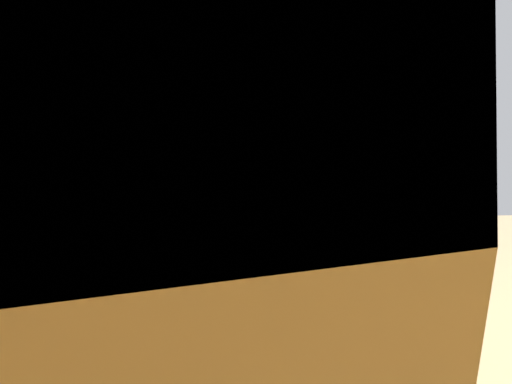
% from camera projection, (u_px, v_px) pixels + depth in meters
% --- Properties ---
extents(wall_back, '(3.92, 0.12, 2.80)m').
position_uv_depth(wall_back, '(140.00, 132.00, 1.64)').
color(wall_back, '#F0C07D').
rests_on(wall_back, ground_plane).
extents(upper_cabinets, '(2.33, 0.36, 0.57)m').
position_uv_depth(upper_cabinets, '(191.00, 12.00, 1.17)').
color(upper_cabinets, tan).
extents(oven_range, '(0.59, 0.62, 1.09)m').
position_uv_depth(oven_range, '(242.00, 232.00, 3.25)').
color(oven_range, black).
rests_on(oven_range, ground_plane).
extents(microwave, '(0.50, 0.35, 0.29)m').
position_uv_depth(microwave, '(241.00, 243.00, 1.53)').
color(microwave, white).
rests_on(microwave, counter_run).
extents(bowl, '(0.16, 0.16, 0.07)m').
position_uv_depth(bowl, '(263.00, 190.00, 2.56)').
color(bowl, '#D84C47').
rests_on(bowl, counter_run).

